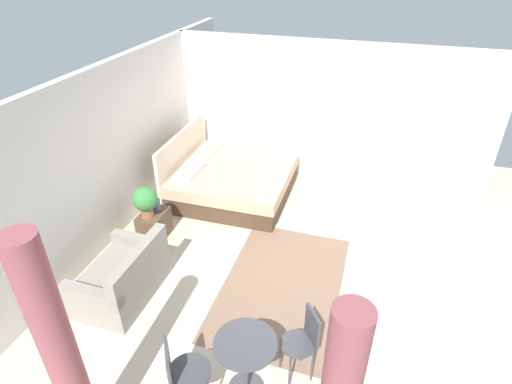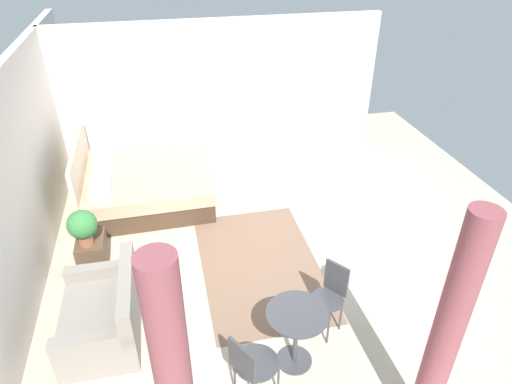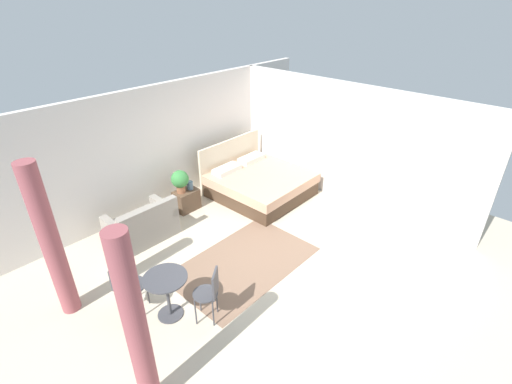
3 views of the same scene
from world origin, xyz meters
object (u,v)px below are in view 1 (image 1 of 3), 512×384
Objects in this scene: nightstand at (154,225)px; vase at (156,204)px; cafe_chair_near_couch at (304,338)px; cafe_chair_near_window at (181,370)px; couch at (123,279)px; balcony_table at (246,358)px; bed at (231,180)px; potted_plant at (145,200)px.

vase reaches higher than nightstand.
cafe_chair_near_window is at bearing 123.59° from cafe_chair_near_couch.
balcony_table is at bearing -112.65° from couch.
couch is (-2.84, 0.47, -0.02)m from bed.
balcony_table is at bearing -131.35° from potted_plant.
bed reaches higher than nightstand.
couch is at bearing 79.80° from cafe_chair_near_couch.
bed is at bearing 22.52° from balcony_table.
vase is 0.21× the size of cafe_chair_near_window.
nightstand is at bearing 156.14° from bed.
cafe_chair_near_couch is (0.38, -0.52, 0.04)m from balcony_table.
couch reaches higher than vase.
balcony_table reaches higher than vase.
couch is at bearing 67.35° from balcony_table.
balcony_table is (-1.98, -2.25, -0.25)m from potted_plant.
potted_plant reaches higher than cafe_chair_near_couch.
potted_plant reaches higher than couch.
bed is 3.94× the size of nightstand.
couch is at bearing -167.26° from potted_plant.
couch is 1.43× the size of cafe_chair_near_window.
nightstand is 0.54m from potted_plant.
potted_plant is (-0.10, 0.02, 0.53)m from nightstand.
nightstand is 3.05m from balcony_table.
couch is at bearing -170.43° from vase.
bed is 2.80× the size of balcony_table.
vase is 3.03m from cafe_chair_near_window.
cafe_chair_near_window is at bearing -166.44° from bed.
vase is 3.12m from balcony_table.
balcony_table is at bearing -134.73° from vase.
bed is at bearing -25.37° from vase.
cafe_chair_near_window is at bearing -129.12° from couch.
potted_plant is at bearing 156.75° from bed.
potted_plant is at bearing 172.54° from vase.
cafe_chair_near_couch reaches higher than balcony_table.
bed is 11.46× the size of vase.
cafe_chair_near_couch is at bearing -100.20° from couch.
potted_plant is (-1.69, 0.73, 0.46)m from bed.
potted_plant is 3.20m from cafe_chair_near_couch.
potted_plant reaches higher than nightstand.
balcony_table is at bearing 126.02° from cafe_chair_near_couch.
couch is 2.16m from balcony_table.
nightstand is 1.03× the size of potted_plant.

